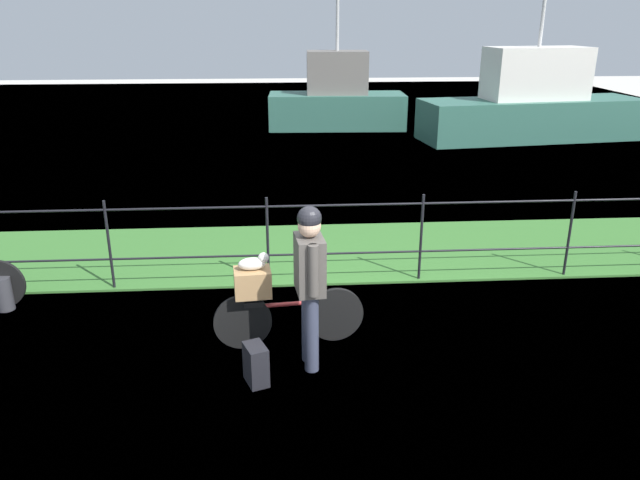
# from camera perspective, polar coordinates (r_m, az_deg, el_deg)

# --- Properties ---
(ground_plane) EXTENTS (60.00, 60.00, 0.00)m
(ground_plane) POSITION_cam_1_polar(r_m,az_deg,el_deg) (6.51, 4.07, -10.73)
(ground_plane) COLOR beige
(grass_strip) EXTENTS (27.00, 2.40, 0.03)m
(grass_strip) POSITION_cam_1_polar(r_m,az_deg,el_deg) (9.17, 1.54, -1.03)
(grass_strip) COLOR #38702D
(grass_strip) RESTS_ON ground
(harbor_water) EXTENTS (30.00, 30.00, 0.00)m
(harbor_water) POSITION_cam_1_polar(r_m,az_deg,el_deg) (18.58, -1.35, 9.88)
(harbor_water) COLOR slate
(harbor_water) RESTS_ON ground
(iron_fence) EXTENTS (18.04, 0.04, 1.20)m
(iron_fence) POSITION_cam_1_polar(r_m,az_deg,el_deg) (7.89, 2.36, 0.62)
(iron_fence) COLOR black
(iron_fence) RESTS_ON ground
(bicycle_main) EXTENTS (1.60, 0.24, 0.61)m
(bicycle_main) POSITION_cam_1_polar(r_m,az_deg,el_deg) (6.56, -3.03, -7.16)
(bicycle_main) COLOR black
(bicycle_main) RESTS_ON ground
(wooden_crate) EXTENTS (0.40, 0.33, 0.28)m
(wooden_crate) POSITION_cam_1_polar(r_m,az_deg,el_deg) (6.35, -6.31, -3.95)
(wooden_crate) COLOR #A87F51
(wooden_crate) RESTS_ON bicycle_main
(terrier_dog) EXTENTS (0.32, 0.17, 0.18)m
(terrier_dog) POSITION_cam_1_polar(r_m,az_deg,el_deg) (6.26, -6.16, -2.11)
(terrier_dog) COLOR silver
(terrier_dog) RESTS_ON wooden_crate
(cyclist_person) EXTENTS (0.30, 0.54, 1.68)m
(cyclist_person) POSITION_cam_1_polar(r_m,az_deg,el_deg) (5.89, -0.97, -3.17)
(cyclist_person) COLOR #383D51
(cyclist_person) RESTS_ON ground
(backpack_on_paving) EXTENTS (0.27, 0.33, 0.40)m
(backpack_on_paving) POSITION_cam_1_polar(r_m,az_deg,el_deg) (6.00, -6.00, -11.47)
(backpack_on_paving) COLOR black
(backpack_on_paving) RESTS_ON ground
(mooring_bollard) EXTENTS (0.20, 0.20, 0.42)m
(mooring_bollard) POSITION_cam_1_polar(r_m,az_deg,el_deg) (8.26, -27.42, -4.47)
(mooring_bollard) COLOR #38383D
(mooring_bollard) RESTS_ON ground
(moored_boat_near) EXTENTS (4.25, 1.79, 3.93)m
(moored_boat_near) POSITION_cam_1_polar(r_m,az_deg,el_deg) (19.50, 1.58, 12.88)
(moored_boat_near) COLOR #336656
(moored_boat_near) RESTS_ON ground
(moored_boat_mid) EXTENTS (6.47, 2.57, 4.13)m
(moored_boat_mid) POSITION_cam_1_polar(r_m,az_deg,el_deg) (18.64, 19.19, 11.67)
(moored_boat_mid) COLOR #336656
(moored_boat_mid) RESTS_ON ground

